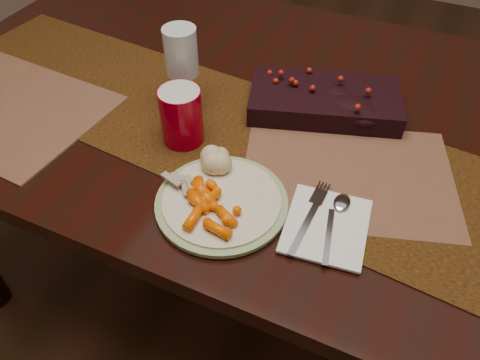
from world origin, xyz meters
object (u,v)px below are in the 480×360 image
at_px(baby_carrots, 215,209).
at_px(dining_table, 279,216).
at_px(red_cup, 181,116).
at_px(placemat_main, 348,175).
at_px(centerpiece, 325,98).
at_px(turkey_shreds, 181,183).
at_px(mashed_potatoes, 221,157).
at_px(dinner_plate, 222,202).
at_px(wine_glass, 183,71).
at_px(napkin, 326,226).

bearing_deg(baby_carrots, dining_table, 89.55).
distance_m(baby_carrots, red_cup, 0.23).
height_order(placemat_main, red_cup, red_cup).
relative_size(centerpiece, turkey_shreds, 4.59).
relative_size(centerpiece, mashed_potatoes, 3.89).
distance_m(dining_table, mashed_potatoes, 0.49).
relative_size(placemat_main, dinner_plate, 1.67).
bearing_deg(turkey_shreds, red_cup, 117.78).
relative_size(dining_table, placemat_main, 4.49).
height_order(baby_carrots, red_cup, red_cup).
distance_m(dinner_plate, red_cup, 0.21).
relative_size(baby_carrots, red_cup, 1.00).
bearing_deg(red_cup, mashed_potatoes, -26.38).
distance_m(dining_table, wine_glass, 0.52).
height_order(red_cup, wine_glass, wine_glass).
relative_size(centerpiece, napkin, 2.02).
bearing_deg(mashed_potatoes, baby_carrots, -68.14).
bearing_deg(centerpiece, red_cup, -137.13).
height_order(dinner_plate, baby_carrots, baby_carrots).
distance_m(placemat_main, napkin, 0.14).
distance_m(centerpiece, turkey_shreds, 0.39).
height_order(dinner_plate, napkin, dinner_plate).
distance_m(mashed_potatoes, red_cup, 0.13).
bearing_deg(baby_carrots, placemat_main, 48.56).
xyz_separation_m(dining_table, napkin, (0.18, -0.30, 0.38)).
xyz_separation_m(placemat_main, baby_carrots, (-0.18, -0.21, 0.03)).
xyz_separation_m(dining_table, red_cup, (-0.16, -0.19, 0.44)).
relative_size(centerpiece, placemat_main, 0.81).
bearing_deg(wine_glass, baby_carrots, -51.94).
distance_m(napkin, wine_glass, 0.45).
bearing_deg(dinner_plate, dining_table, 88.49).
xyz_separation_m(dining_table, centerpiece, (0.07, 0.02, 0.41)).
xyz_separation_m(centerpiece, placemat_main, (0.11, -0.18, -0.03)).
distance_m(centerpiece, baby_carrots, 0.39).
xyz_separation_m(mashed_potatoes, wine_glass, (-0.16, 0.15, 0.05)).
bearing_deg(dining_table, red_cup, -129.80).
distance_m(turkey_shreds, napkin, 0.27).
height_order(placemat_main, turkey_shreds, turkey_shreds).
bearing_deg(baby_carrots, wine_glass, 128.06).
bearing_deg(turkey_shreds, napkin, 6.86).
relative_size(dining_table, turkey_shreds, 25.43).
xyz_separation_m(placemat_main, napkin, (0.00, -0.14, 0.00)).
height_order(turkey_shreds, napkin, turkey_shreds).
bearing_deg(wine_glass, mashed_potatoes, -43.46).
xyz_separation_m(dinner_plate, red_cup, (-0.15, 0.13, 0.05)).
distance_m(placemat_main, wine_glass, 0.40).
distance_m(dining_table, dinner_plate, 0.50).
distance_m(dining_table, baby_carrots, 0.54).
bearing_deg(dining_table, placemat_main, -40.92).
relative_size(dinner_plate, mashed_potatoes, 2.88).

